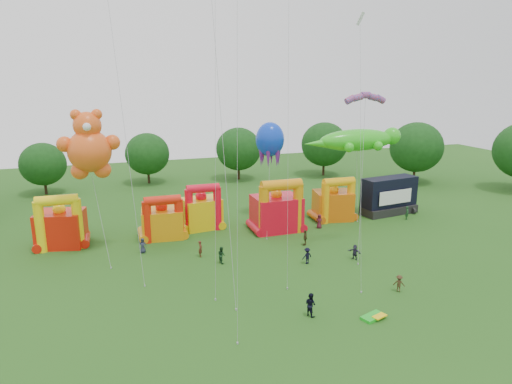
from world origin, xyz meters
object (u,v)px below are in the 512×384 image
object	(u,v)px
teddy_bear_kite	(93,172)
spectator_0	(143,246)
gecko_kite	(357,146)
spectator_4	(305,238)
bouncy_castle_0	(61,226)
bouncy_castle_2	(202,211)
octopus_kite	(269,185)
stage_trailer	(389,196)

from	to	relation	value
teddy_bear_kite	spectator_0	distance (m)	9.41
gecko_kite	spectator_4	world-z (taller)	gecko_kite
bouncy_castle_0	bouncy_castle_2	bearing A→B (deg)	4.51
octopus_kite	bouncy_castle_0	bearing A→B (deg)	-179.36
bouncy_castle_2	octopus_kite	distance (m)	9.08
gecko_kite	octopus_kite	xyz separation A→B (m)	(-12.05, 0.73, -4.46)
stage_trailer	spectator_0	bearing A→B (deg)	-172.48
gecko_kite	spectator_4	bearing A→B (deg)	-143.88
octopus_kite	spectator_4	world-z (taller)	octopus_kite
gecko_kite	octopus_kite	size ratio (longest dim) A/B	1.09
bouncy_castle_2	spectator_4	xyz separation A→B (m)	(9.85, -9.56, -1.37)
bouncy_castle_2	octopus_kite	bearing A→B (deg)	-6.76
bouncy_castle_2	spectator_4	bearing A→B (deg)	-44.12
bouncy_castle_0	octopus_kite	world-z (taller)	octopus_kite
stage_trailer	bouncy_castle_2	bearing A→B (deg)	176.17
bouncy_castle_2	spectator_0	size ratio (longest dim) A/B	3.56
bouncy_castle_0	spectator_4	world-z (taller)	bouncy_castle_0
bouncy_castle_0	spectator_4	size ratio (longest dim) A/B	3.46
gecko_kite	octopus_kite	world-z (taller)	octopus_kite
bouncy_castle_2	spectator_0	bearing A→B (deg)	-141.55
octopus_kite	spectator_4	xyz separation A→B (m)	(1.34, -8.55, -4.35)
bouncy_castle_0	gecko_kite	xyz separation A→B (m)	(36.84, -0.45, 7.35)
stage_trailer	octopus_kite	distance (m)	17.75
teddy_bear_kite	spectator_4	bearing A→B (deg)	-11.16
stage_trailer	teddy_bear_kite	xyz separation A→B (m)	(-38.26, -3.46, 6.62)
bouncy_castle_0	spectator_4	bearing A→B (deg)	-17.57
spectator_4	teddy_bear_kite	bearing A→B (deg)	-71.92
spectator_0	spectator_4	distance (m)	17.99
stage_trailer	spectator_4	world-z (taller)	stage_trailer
bouncy_castle_0	octopus_kite	xyz separation A→B (m)	(24.79, 0.28, 2.88)
bouncy_castle_0	bouncy_castle_2	distance (m)	16.33
teddy_bear_kite	octopus_kite	xyz separation A→B (m)	(20.74, 4.19, -3.84)
bouncy_castle_2	octopus_kite	xyz separation A→B (m)	(8.52, -1.01, 2.98)
spectator_0	octopus_kite	bearing A→B (deg)	24.22
bouncy_castle_2	stage_trailer	world-z (taller)	bouncy_castle_2
gecko_kite	bouncy_castle_2	bearing A→B (deg)	175.18
bouncy_castle_0	stage_trailer	distance (m)	42.31
teddy_bear_kite	gecko_kite	bearing A→B (deg)	6.03
bouncy_castle_0	bouncy_castle_2	size ratio (longest dim) A/B	1.05
bouncy_castle_2	spectator_4	size ratio (longest dim) A/B	3.30
gecko_kite	spectator_0	size ratio (longest dim) A/B	8.44
bouncy_castle_2	bouncy_castle_0	bearing A→B (deg)	-175.49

